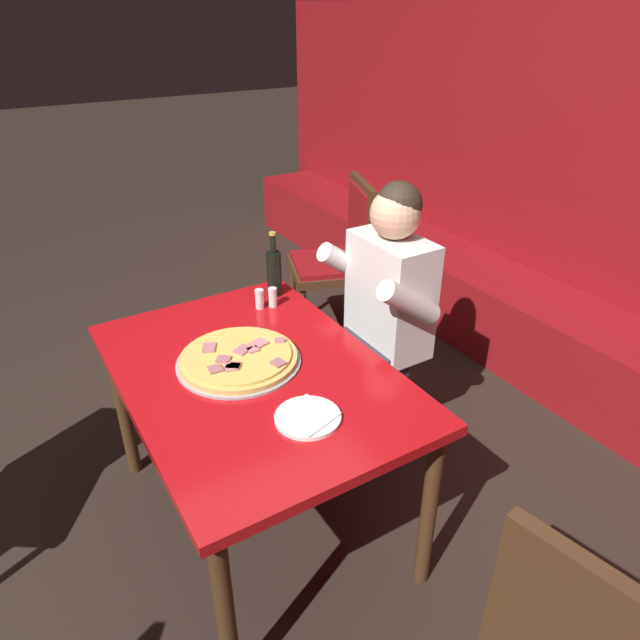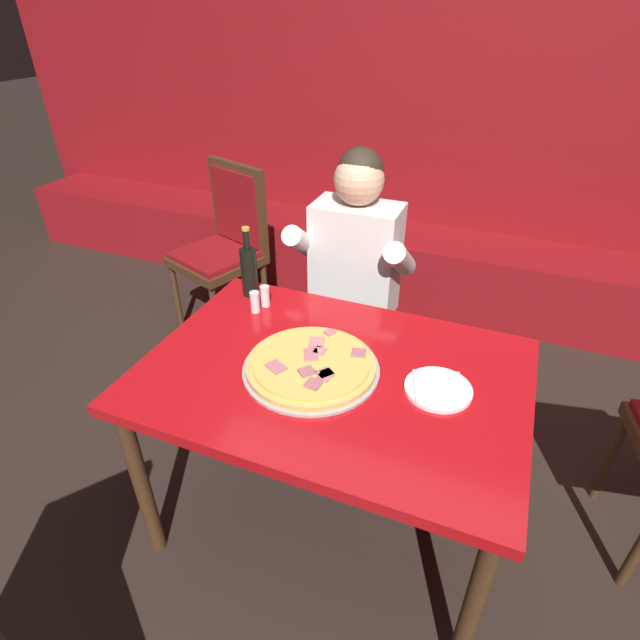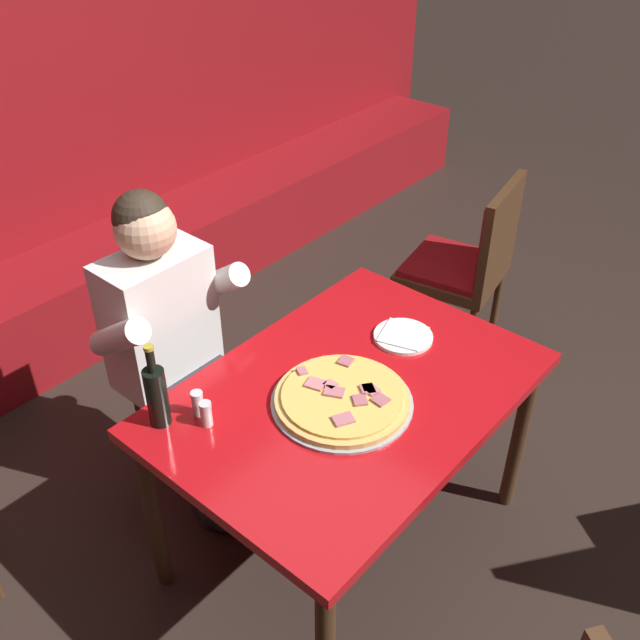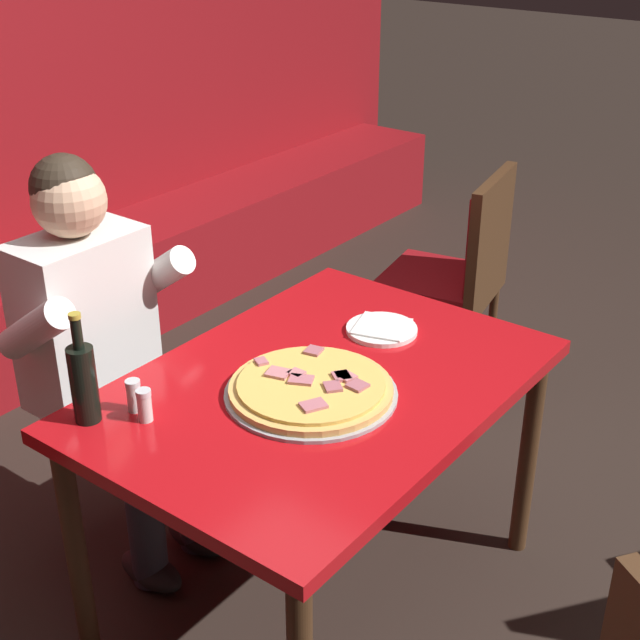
# 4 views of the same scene
# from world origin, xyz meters

# --- Properties ---
(ground_plane) EXTENTS (24.00, 24.00, 0.00)m
(ground_plane) POSITION_xyz_m (0.00, 0.00, 0.00)
(ground_plane) COLOR black
(booth_wall_panel) EXTENTS (6.80, 0.16, 1.90)m
(booth_wall_panel) POSITION_xyz_m (0.00, 2.18, 0.95)
(booth_wall_panel) COLOR maroon
(booth_wall_panel) RESTS_ON ground_plane
(booth_bench) EXTENTS (6.46, 0.48, 0.46)m
(booth_bench) POSITION_xyz_m (0.00, 1.86, 0.23)
(booth_bench) COLOR maroon
(booth_bench) RESTS_ON ground_plane
(main_dining_table) EXTENTS (1.25, 0.88, 0.75)m
(main_dining_table) POSITION_xyz_m (0.00, 0.00, 0.67)
(main_dining_table) COLOR #422816
(main_dining_table) RESTS_ON ground_plane
(pizza) EXTENTS (0.45, 0.45, 0.05)m
(pizza) POSITION_xyz_m (-0.07, -0.02, 0.77)
(pizza) COLOR #9E9EA3
(pizza) RESTS_ON main_dining_table
(plate_white_paper) EXTENTS (0.21, 0.21, 0.02)m
(plate_white_paper) POSITION_xyz_m (0.34, 0.03, 0.76)
(plate_white_paper) COLOR white
(plate_white_paper) RESTS_ON main_dining_table
(beer_bottle) EXTENTS (0.07, 0.07, 0.29)m
(beer_bottle) POSITION_xyz_m (-0.49, 0.34, 0.86)
(beer_bottle) COLOR black
(beer_bottle) RESTS_ON main_dining_table
(shaker_oregano) EXTENTS (0.04, 0.04, 0.09)m
(shaker_oregano) POSITION_xyz_m (-0.39, 0.28, 0.79)
(shaker_oregano) COLOR silver
(shaker_oregano) RESTS_ON main_dining_table
(shaker_red_pepper_flakes) EXTENTS (0.04, 0.04, 0.09)m
(shaker_red_pepper_flakes) POSITION_xyz_m (-0.41, 0.23, 0.79)
(shaker_red_pepper_flakes) COLOR silver
(shaker_red_pepper_flakes) RESTS_ON main_dining_table
(diner_seated_blue_shirt) EXTENTS (0.53, 0.53, 1.27)m
(diner_seated_blue_shirt) POSITION_xyz_m (-0.17, 0.66, 0.71)
(diner_seated_blue_shirt) COLOR black
(diner_seated_blue_shirt) RESTS_ON ground_plane
(dining_chair_by_booth) EXTENTS (0.56, 0.56, 1.01)m
(dining_chair_by_booth) POSITION_xyz_m (-1.08, 1.09, 0.58)
(dining_chair_by_booth) COLOR #422816
(dining_chair_by_booth) RESTS_ON ground_plane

